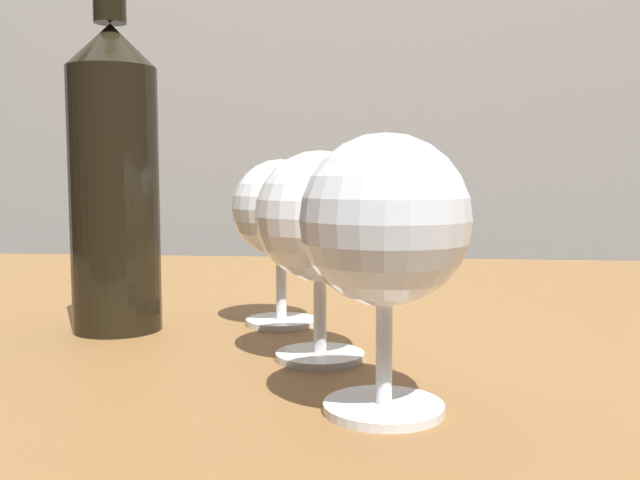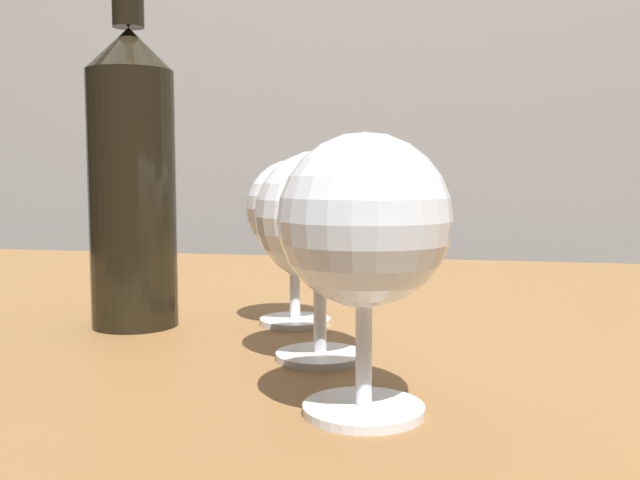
# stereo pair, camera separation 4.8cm
# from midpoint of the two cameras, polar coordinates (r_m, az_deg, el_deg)

# --- Properties ---
(dining_table) EXTENTS (1.40, 0.83, 0.75)m
(dining_table) POSITION_cam_midpoint_polar(r_m,az_deg,el_deg) (0.71, -4.77, -12.78)
(dining_table) COLOR brown
(dining_table) RESTS_ON ground_plane
(wine_glass_port) EXTENTS (0.09, 0.09, 0.15)m
(wine_glass_port) POSITION_cam_midpoint_polar(r_m,az_deg,el_deg) (0.37, 1.61, 1.02)
(wine_glass_port) COLOR white
(wine_glass_port) RESTS_ON dining_table
(wine_glass_merlot) EXTENTS (0.09, 0.09, 0.15)m
(wine_glass_merlot) POSITION_cam_midpoint_polar(r_m,az_deg,el_deg) (0.48, -2.87, 1.70)
(wine_glass_merlot) COLOR white
(wine_glass_merlot) RESTS_ON dining_table
(wine_glass_cabernet) EXTENTS (0.08, 0.08, 0.14)m
(wine_glass_cabernet) POSITION_cam_midpoint_polar(r_m,az_deg,el_deg) (0.60, -5.50, 2.33)
(wine_glass_cabernet) COLOR white
(wine_glass_cabernet) RESTS_ON dining_table
(wine_bottle) EXTENTS (0.07, 0.07, 0.34)m
(wine_bottle) POSITION_cam_midpoint_polar(r_m,az_deg,el_deg) (0.60, -18.58, 5.40)
(wine_bottle) COLOR black
(wine_bottle) RESTS_ON dining_table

